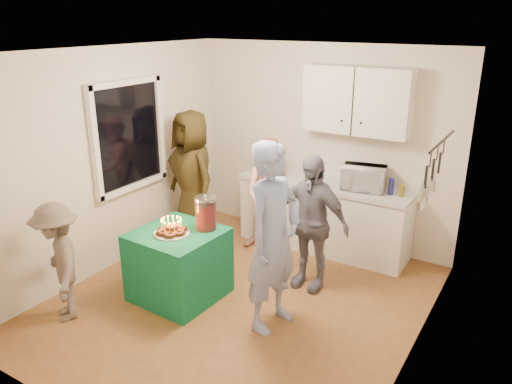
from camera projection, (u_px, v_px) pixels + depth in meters
The scene contains 19 objects.
floor at pixel (239, 302), 5.36m from camera, with size 4.00×4.00×0.00m, color brown.
ceiling at pixel (236, 52), 4.49m from camera, with size 4.00×4.00×0.00m, color white.
back_wall at pixel (322, 145), 6.53m from camera, with size 3.60×3.60×0.00m, color silver.
left_wall at pixel (109, 161), 5.82m from camera, with size 4.00×4.00×0.00m, color silver.
right_wall at pixel (422, 226), 4.04m from camera, with size 4.00×4.00×0.00m, color silver.
window_night at pixel (128, 136), 5.96m from camera, with size 0.04×1.00×1.20m, color black.
counter at pixel (323, 217), 6.49m from camera, with size 2.20×0.58×0.86m, color white.
countertop at pixel (325, 184), 6.33m from camera, with size 2.24×0.62×0.05m, color beige.
upper_cabinet at pixel (357, 100), 5.95m from camera, with size 1.30×0.30×0.80m, color white.
pot_rack at pixel (437, 168), 4.54m from camera, with size 0.12×1.00×0.60m, color black.
microwave at pixel (364, 178), 6.03m from camera, with size 0.52×0.35×0.29m, color white.
party_table at pixel (179, 264), 5.37m from camera, with size 0.85×0.85×0.76m, color #106A3F.
donut_cake at pixel (171, 226), 5.17m from camera, with size 0.38×0.38×0.18m, color #381C0C, non-canonical shape.
punch_jar at pixel (206, 214), 5.26m from camera, with size 0.22×0.22×0.34m, color red.
man_birthday at pixel (273, 238), 4.69m from camera, with size 0.68×0.45×1.87m, color #93A3D6.
woman_back_left at pixel (192, 177), 6.57m from camera, with size 0.87×0.57×1.78m, color #504116.
woman_back_center at pixel (271, 196), 6.35m from camera, with size 0.72×0.56×1.49m, color #EE7F7C.
woman_back_right at pixel (310, 222), 5.45m from camera, with size 0.91×0.38×1.54m, color black.
child_near_left at pixel (59, 262), 4.91m from camera, with size 0.80×0.46×1.23m, color #5C504A.
Camera 1 is at (2.60, -3.87, 2.91)m, focal length 35.00 mm.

